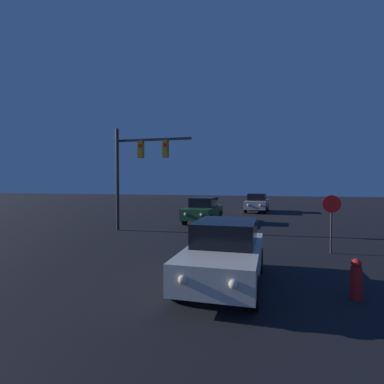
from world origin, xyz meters
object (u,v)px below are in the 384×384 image
car_mid (203,210)px  stop_sign (331,213)px  car_near (225,252)px  car_far (257,203)px  traffic_signal_mast (136,162)px  fire_hydrant (356,279)px

car_mid → stop_sign: 9.61m
car_near → car_far: 19.56m
car_mid → traffic_signal_mast: size_ratio=0.78×
car_near → car_far: bearing=-89.6°
car_mid → traffic_signal_mast: 5.80m
car_far → fire_hydrant: (2.93, -19.81, -0.38)m
car_near → fire_hydrant: bearing=175.8°
traffic_signal_mast → car_near: bearing=-51.1°
fire_hydrant → car_near: bearing=175.2°
stop_sign → fire_hydrant: 4.70m
car_far → stop_sign: 15.60m
car_far → fire_hydrant: bearing=102.2°
car_near → stop_sign: 5.50m
car_mid → car_far: same height
fire_hydrant → car_mid: bearing=117.5°
fire_hydrant → car_far: bearing=98.4°
car_far → car_mid: bearing=72.6°
car_near → stop_sign: (3.35, 4.31, 0.67)m
car_far → traffic_signal_mast: bearing=67.8°
stop_sign → car_near: bearing=-127.8°
traffic_signal_mast → car_mid: bearing=55.9°
car_far → car_near: bearing=93.5°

